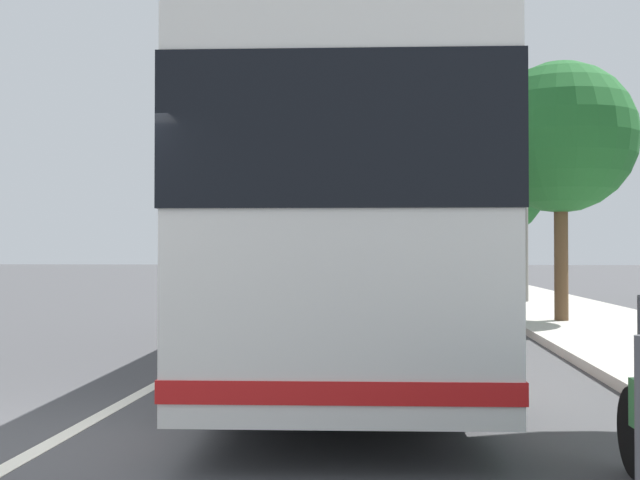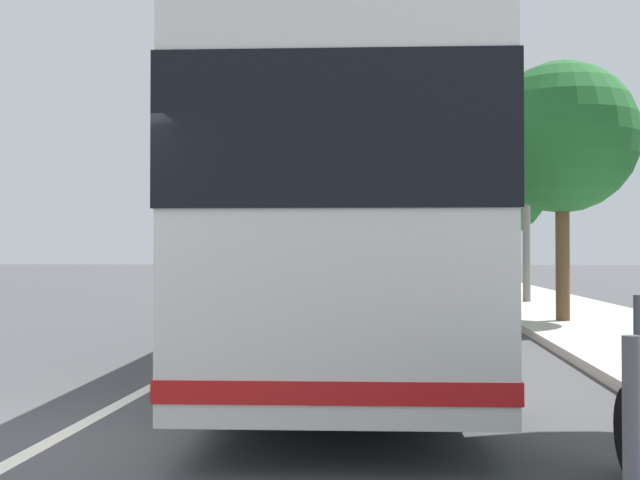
% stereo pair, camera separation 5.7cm
% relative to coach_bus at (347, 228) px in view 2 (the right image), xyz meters
% --- Properties ---
extents(ground_plane, '(220.00, 220.00, 0.00)m').
position_rel_coach_bus_xyz_m(ground_plane, '(-5.38, 2.11, -1.91)').
color(ground_plane, '#424244').
extents(sidewalk_curb, '(110.00, 3.60, 0.14)m').
position_rel_coach_bus_xyz_m(sidewalk_curb, '(4.62, -4.96, -1.84)').
color(sidewalk_curb, '#B2ADA3').
rests_on(sidewalk_curb, ground).
extents(lane_divider_line, '(110.00, 0.16, 0.01)m').
position_rel_coach_bus_xyz_m(lane_divider_line, '(4.62, 2.11, -1.91)').
color(lane_divider_line, silver).
rests_on(lane_divider_line, ground).
extents(coach_bus, '(12.45, 3.13, 3.30)m').
position_rel_coach_bus_xyz_m(coach_bus, '(0.00, 0.00, 0.00)').
color(coach_bus, silver).
rests_on(coach_bus, ground).
extents(car_side_street, '(4.10, 2.04, 1.47)m').
position_rel_coach_bus_xyz_m(car_side_street, '(11.51, -0.73, -1.21)').
color(car_side_street, black).
rests_on(car_side_street, ground).
extents(car_oncoming, '(4.60, 1.92, 1.42)m').
position_rel_coach_bus_xyz_m(car_oncoming, '(24.14, 4.98, -1.22)').
color(car_oncoming, silver).
rests_on(car_oncoming, ground).
extents(roadside_tree_mid_block, '(3.20, 3.20, 5.62)m').
position_rel_coach_bus_xyz_m(roadside_tree_mid_block, '(5.76, -4.20, 2.08)').
color(roadside_tree_mid_block, brown).
rests_on(roadside_tree_mid_block, ground).
extents(roadside_tree_far_block, '(3.23, 3.23, 5.38)m').
position_rel_coach_bus_xyz_m(roadside_tree_far_block, '(16.15, -4.20, 1.84)').
color(roadside_tree_far_block, brown).
rests_on(roadside_tree_far_block, ground).
extents(utility_pole, '(0.22, 0.22, 6.09)m').
position_rel_coach_bus_xyz_m(utility_pole, '(12.61, -4.54, 1.13)').
color(utility_pole, slate).
rests_on(utility_pole, ground).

